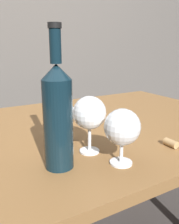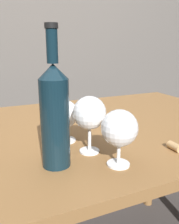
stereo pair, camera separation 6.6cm
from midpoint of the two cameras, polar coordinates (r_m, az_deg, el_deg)
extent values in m
cube|color=brown|center=(0.89, -7.37, -4.86)|extent=(1.46, 0.85, 0.03)
cylinder|color=brown|center=(1.65, 9.86, -9.22)|extent=(0.06, 0.06, 0.73)
cylinder|color=white|center=(0.63, 4.35, -11.74)|extent=(0.06, 0.06, 0.00)
cylinder|color=white|center=(0.62, 4.42, -8.92)|extent=(0.01, 0.01, 0.06)
sphere|color=white|center=(0.60, 4.54, -3.54)|extent=(0.09, 0.09, 0.09)
ellipsoid|color=#470A16|center=(0.60, 4.53, -3.95)|extent=(0.08, 0.08, 0.03)
cylinder|color=white|center=(0.69, -2.73, -9.12)|extent=(0.06, 0.06, 0.00)
cylinder|color=white|center=(0.68, -2.78, -5.86)|extent=(0.01, 0.01, 0.08)
sphere|color=white|center=(0.66, -2.86, -0.21)|extent=(0.09, 0.09, 0.09)
ellipsoid|color=maroon|center=(0.66, -2.85, -0.76)|extent=(0.08, 0.08, 0.03)
cylinder|color=white|center=(0.77, -8.84, -6.80)|extent=(0.07, 0.07, 0.00)
cylinder|color=white|center=(0.76, -8.93, -4.68)|extent=(0.01, 0.01, 0.06)
sphere|color=white|center=(0.74, -9.11, -0.65)|extent=(0.09, 0.09, 0.09)
ellipsoid|color=#380711|center=(0.74, -9.10, -1.01)|extent=(0.08, 0.08, 0.03)
cylinder|color=#0F232D|center=(0.59, -10.52, -3.06)|extent=(0.07, 0.07, 0.22)
cone|color=#0F232D|center=(0.56, -11.16, 9.21)|extent=(0.07, 0.07, 0.03)
cylinder|color=#0F232D|center=(0.56, -11.46, 14.79)|extent=(0.03, 0.03, 0.07)
cylinder|color=black|center=(0.56, -11.71, 19.21)|extent=(0.03, 0.03, 0.01)
cylinder|color=tan|center=(0.75, 16.11, -7.04)|extent=(0.02, 0.04, 0.02)
camera|label=1|loc=(0.03, -92.86, -0.80)|focal=39.19mm
camera|label=2|loc=(0.03, 87.14, 0.80)|focal=39.19mm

